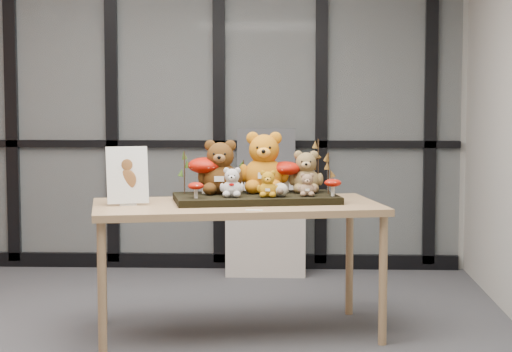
{
  "coord_description": "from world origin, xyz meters",
  "views": [
    {
      "loc": [
        1.07,
        -5.24,
        1.49
      ],
      "look_at": [
        0.85,
        0.3,
        0.98
      ],
      "focal_mm": 65.0,
      "sensor_mm": 36.0,
      "label": 1
    }
  ],
  "objects_px": {
    "mushroom_back_right": "(285,175)",
    "monitor": "(266,149)",
    "diorama_tray": "(256,198)",
    "bear_tan_back": "(306,169)",
    "display_table": "(237,214)",
    "bear_brown_medium": "(220,164)",
    "bear_pooh_yellow": "(264,159)",
    "mushroom_back_left": "(206,173)",
    "cabinet": "(266,222)",
    "bear_white_bow": "(232,181)",
    "mushroom_front_left": "(196,189)",
    "bear_beige_small": "(307,183)",
    "mushroom_front_right": "(333,187)",
    "sign_holder": "(127,177)",
    "bear_small_yellow": "(268,182)",
    "plush_cream_hedgehog": "(280,189)"
  },
  "relations": [
    {
      "from": "bear_white_bow",
      "to": "plush_cream_hedgehog",
      "type": "xyz_separation_m",
      "value": [
        0.29,
        0.02,
        -0.05
      ]
    },
    {
      "from": "bear_white_bow",
      "to": "mushroom_back_right",
      "type": "xyz_separation_m",
      "value": [
        0.32,
        0.27,
        0.01
      ]
    },
    {
      "from": "mushroom_back_right",
      "to": "mushroom_front_left",
      "type": "height_order",
      "value": "mushroom_back_right"
    },
    {
      "from": "bear_pooh_yellow",
      "to": "display_table",
      "type": "bearing_deg",
      "value": -135.31
    },
    {
      "from": "bear_white_bow",
      "to": "mushroom_front_left",
      "type": "relative_size",
      "value": 1.85
    },
    {
      "from": "mushroom_back_right",
      "to": "monitor",
      "type": "relative_size",
      "value": 0.46
    },
    {
      "from": "bear_beige_small",
      "to": "mushroom_back_left",
      "type": "relative_size",
      "value": 0.62
    },
    {
      "from": "plush_cream_hedgehog",
      "to": "mushroom_front_right",
      "type": "xyz_separation_m",
      "value": [
        0.32,
        0.05,
        0.01
      ]
    },
    {
      "from": "bear_pooh_yellow",
      "to": "sign_holder",
      "type": "xyz_separation_m",
      "value": [
        -0.81,
        -0.35,
        -0.09
      ]
    },
    {
      "from": "diorama_tray",
      "to": "plush_cream_hedgehog",
      "type": "height_order",
      "value": "plush_cream_hedgehog"
    },
    {
      "from": "bear_pooh_yellow",
      "to": "bear_brown_medium",
      "type": "height_order",
      "value": "bear_pooh_yellow"
    },
    {
      "from": "diorama_tray",
      "to": "sign_holder",
      "type": "distance_m",
      "value": 0.8
    },
    {
      "from": "bear_beige_small",
      "to": "mushroom_back_left",
      "type": "height_order",
      "value": "mushroom_back_left"
    },
    {
      "from": "bear_beige_small",
      "to": "mushroom_front_right",
      "type": "bearing_deg",
      "value": -6.65
    },
    {
      "from": "display_table",
      "to": "mushroom_front_left",
      "type": "height_order",
      "value": "mushroom_front_left"
    },
    {
      "from": "display_table",
      "to": "diorama_tray",
      "type": "distance_m",
      "value": 0.17
    },
    {
      "from": "monitor",
      "to": "mushroom_back_left",
      "type": "bearing_deg",
      "value": -100.45
    },
    {
      "from": "bear_beige_small",
      "to": "plush_cream_hedgehog",
      "type": "relative_size",
      "value": 1.67
    },
    {
      "from": "bear_small_yellow",
      "to": "mushroom_front_left",
      "type": "distance_m",
      "value": 0.44
    },
    {
      "from": "bear_brown_medium",
      "to": "mushroom_front_left",
      "type": "height_order",
      "value": "bear_brown_medium"
    },
    {
      "from": "bear_white_bow",
      "to": "mushroom_front_right",
      "type": "bearing_deg",
      "value": -4.91
    },
    {
      "from": "sign_holder",
      "to": "diorama_tray",
      "type": "bearing_deg",
      "value": -3.65
    },
    {
      "from": "bear_brown_medium",
      "to": "bear_tan_back",
      "type": "bearing_deg",
      "value": -0.31
    },
    {
      "from": "display_table",
      "to": "mushroom_back_left",
      "type": "distance_m",
      "value": 0.35
    },
    {
      "from": "diorama_tray",
      "to": "mushroom_back_left",
      "type": "xyz_separation_m",
      "value": [
        -0.32,
        0.07,
        0.15
      ]
    },
    {
      "from": "bear_tan_back",
      "to": "sign_holder",
      "type": "relative_size",
      "value": 0.83
    },
    {
      "from": "mushroom_back_left",
      "to": "cabinet",
      "type": "bearing_deg",
      "value": 79.44
    },
    {
      "from": "bear_pooh_yellow",
      "to": "cabinet",
      "type": "height_order",
      "value": "bear_pooh_yellow"
    },
    {
      "from": "bear_tan_back",
      "to": "monitor",
      "type": "distance_m",
      "value": 1.7
    },
    {
      "from": "monitor",
      "to": "cabinet",
      "type": "bearing_deg",
      "value": -90.0
    },
    {
      "from": "display_table",
      "to": "plush_cream_hedgehog",
      "type": "relative_size",
      "value": 20.01
    },
    {
      "from": "bear_white_bow",
      "to": "monitor",
      "type": "xyz_separation_m",
      "value": [
        0.15,
        1.95,
        0.07
      ]
    },
    {
      "from": "bear_small_yellow",
      "to": "plush_cream_hedgehog",
      "type": "relative_size",
      "value": 1.91
    },
    {
      "from": "sign_holder",
      "to": "mushroom_front_right",
      "type": "bearing_deg",
      "value": -11.28
    },
    {
      "from": "diorama_tray",
      "to": "bear_tan_back",
      "type": "bearing_deg",
      "value": 16.03
    },
    {
      "from": "bear_tan_back",
      "to": "sign_holder",
      "type": "height_order",
      "value": "sign_holder"
    },
    {
      "from": "mushroom_front_left",
      "to": "cabinet",
      "type": "height_order",
      "value": "mushroom_front_left"
    },
    {
      "from": "bear_white_bow",
      "to": "mushroom_back_left",
      "type": "distance_m",
      "value": 0.26
    },
    {
      "from": "diorama_tray",
      "to": "bear_tan_back",
      "type": "xyz_separation_m",
      "value": [
        0.31,
        0.16,
        0.17
      ]
    },
    {
      "from": "bear_pooh_yellow",
      "to": "mushroom_back_right",
      "type": "height_order",
      "value": "bear_pooh_yellow"
    },
    {
      "from": "mushroom_back_right",
      "to": "cabinet",
      "type": "distance_m",
      "value": 1.75
    },
    {
      "from": "mushroom_back_left",
      "to": "cabinet",
      "type": "xyz_separation_m",
      "value": [
        0.32,
        1.74,
        -0.55
      ]
    },
    {
      "from": "bear_beige_small",
      "to": "mushroom_front_left",
      "type": "distance_m",
      "value": 0.68
    },
    {
      "from": "display_table",
      "to": "sign_holder",
      "type": "distance_m",
      "value": 0.7
    },
    {
      "from": "mushroom_front_right",
      "to": "cabinet",
      "type": "distance_m",
      "value": 1.98
    },
    {
      "from": "bear_small_yellow",
      "to": "mushroom_back_left",
      "type": "relative_size",
      "value": 0.71
    },
    {
      "from": "plush_cream_hedgehog",
      "to": "mushroom_front_right",
      "type": "distance_m",
      "value": 0.32
    },
    {
      "from": "mushroom_front_left",
      "to": "mushroom_front_right",
      "type": "distance_m",
      "value": 0.84
    },
    {
      "from": "display_table",
      "to": "sign_holder",
      "type": "relative_size",
      "value": 5.31
    },
    {
      "from": "mushroom_back_right",
      "to": "bear_tan_back",
      "type": "bearing_deg",
      "value": 2.24
    }
  ]
}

